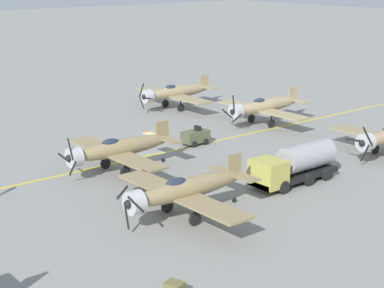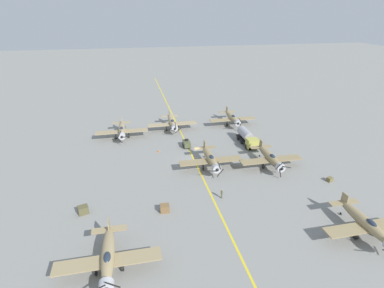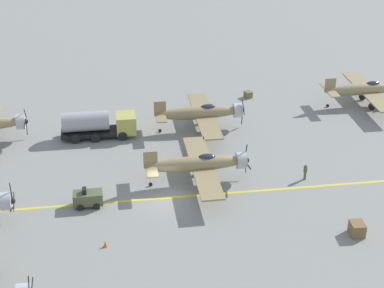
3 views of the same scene
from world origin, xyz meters
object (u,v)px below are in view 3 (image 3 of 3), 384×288
at_px(fuel_tanker, 99,124).
at_px(supply_crate_by_tanker, 357,229).
at_px(airplane_mid_left, 201,113).
at_px(supply_crate_mid_lane, 248,94).
at_px(airplane_mid_center, 199,164).
at_px(traffic_cone, 105,244).
at_px(tow_tractor, 88,198).
at_px(ground_crew_walking, 305,171).
at_px(airplane_far_left, 366,89).

distance_m(fuel_tanker, supply_crate_by_tanker, 29.74).
height_order(airplane_mid_left, supply_crate_mid_lane, airplane_mid_left).
bearing_deg(airplane_mid_center, traffic_cone, -28.65).
bearing_deg(supply_crate_mid_lane, fuel_tanker, -65.70).
distance_m(airplane_mid_center, tow_tractor, 10.72).
height_order(ground_crew_walking, supply_crate_mid_lane, ground_crew_walking).
bearing_deg(fuel_tanker, ground_crew_walking, 58.23).
height_order(airplane_mid_left, ground_crew_walking, airplane_mid_left).
distance_m(fuel_tanker, supply_crate_mid_lane, 20.06).
height_order(fuel_tanker, ground_crew_walking, fuel_tanker).
xyz_separation_m(ground_crew_walking, traffic_cone, (8.05, -19.10, -0.62)).
bearing_deg(airplane_far_left, ground_crew_walking, -33.15).
bearing_deg(airplane_mid_center, supply_crate_mid_lane, 171.27).
height_order(airplane_far_left, ground_crew_walking, airplane_far_left).
xyz_separation_m(tow_tractor, supply_crate_mid_lane, (-21.84, 19.48, -0.41)).
height_order(airplane_mid_center, fuel_tanker, airplane_mid_center).
bearing_deg(traffic_cone, supply_crate_by_tanker, 86.38).
bearing_deg(supply_crate_mid_lane, ground_crew_walking, 2.76).
xyz_separation_m(fuel_tanker, ground_crew_walking, (11.91, 19.23, -0.62)).
bearing_deg(supply_crate_by_tanker, fuel_tanker, -135.66).
xyz_separation_m(airplane_mid_left, tow_tractor, (13.80, -12.36, -1.22)).
distance_m(airplane_mid_center, traffic_cone, 12.78).
relative_size(tow_tractor, supply_crate_by_tanker, 1.91).
bearing_deg(airplane_far_left, supply_crate_by_tanker, -18.53).
height_order(tow_tractor, traffic_cone, tow_tractor).
distance_m(airplane_mid_center, supply_crate_by_tanker, 15.57).
relative_size(ground_crew_walking, supply_crate_by_tanker, 1.21).
xyz_separation_m(airplane_mid_center, fuel_tanker, (-11.04, -9.12, -0.50)).
height_order(airplane_far_left, supply_crate_by_tanker, airplane_far_left).
bearing_deg(fuel_tanker, airplane_mid_left, 91.04).
distance_m(fuel_tanker, ground_crew_walking, 22.63).
distance_m(airplane_far_left, ground_crew_walking, 20.16).
bearing_deg(supply_crate_by_tanker, supply_crate_mid_lane, -175.12).
distance_m(airplane_mid_left, supply_crate_mid_lane, 10.86).
bearing_deg(airplane_far_left, tow_tractor, -57.20).
height_order(airplane_far_left, fuel_tanker, airplane_far_left).
xyz_separation_m(airplane_mid_left, supply_crate_by_tanker, (21.47, 9.64, -1.45)).
relative_size(airplane_mid_center, tow_tractor, 4.62).
relative_size(airplane_far_left, supply_crate_by_tanker, 8.83).
relative_size(fuel_tanker, ground_crew_walking, 4.88).
xyz_separation_m(supply_crate_by_tanker, supply_crate_mid_lane, (-29.51, -2.52, -0.18)).
relative_size(airplane_mid_left, fuel_tanker, 1.50).
relative_size(airplane_mid_center, airplane_mid_left, 1.00).
xyz_separation_m(airplane_mid_center, ground_crew_walking, (0.86, 10.11, -1.12)).
bearing_deg(airplane_mid_center, airplane_mid_left, -173.53).
xyz_separation_m(fuel_tanker, tow_tractor, (13.60, -1.22, -0.72)).
relative_size(tow_tractor, traffic_cone, 4.73).
bearing_deg(airplane_mid_left, traffic_cone, -23.56).
bearing_deg(ground_crew_walking, airplane_mid_center, -94.89).
bearing_deg(traffic_cone, airplane_mid_center, 134.74).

